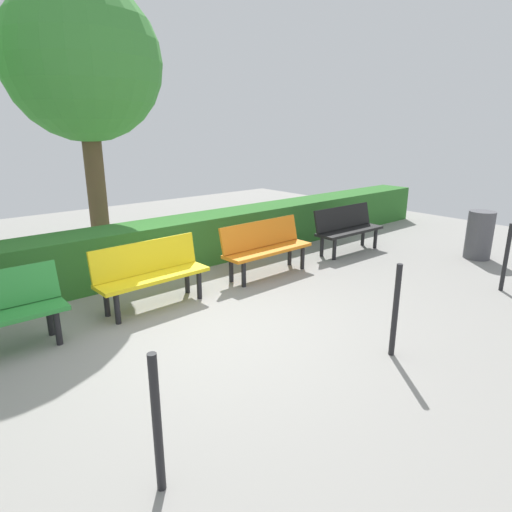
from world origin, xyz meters
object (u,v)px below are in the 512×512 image
object	(u,v)px
tree_near	(83,64)
trash_bin	(479,235)
bench_black	(347,227)
bench_yellow	(151,271)
bench_orange	(265,245)

from	to	relation	value
tree_near	trash_bin	world-z (taller)	tree_near
bench_black	bench_yellow	bearing A→B (deg)	0.78
bench_yellow	bench_orange	bearing A→B (deg)	177.72
tree_near	bench_black	bearing A→B (deg)	146.37
bench_black	bench_yellow	distance (m)	4.09
bench_orange	tree_near	size ratio (longest dim) A/B	0.35
trash_bin	bench_yellow	bearing A→B (deg)	-18.75
bench_orange	tree_near	world-z (taller)	tree_near
bench_black	bench_orange	size ratio (longest dim) A/B	0.96
bench_black	trash_bin	size ratio (longest dim) A/B	1.77
tree_near	trash_bin	distance (m)	7.36
trash_bin	bench_black	bearing A→B (deg)	-51.88
bench_yellow	trash_bin	bearing A→B (deg)	159.49
bench_black	bench_yellow	world-z (taller)	bench_yellow
bench_yellow	tree_near	size ratio (longest dim) A/B	0.33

